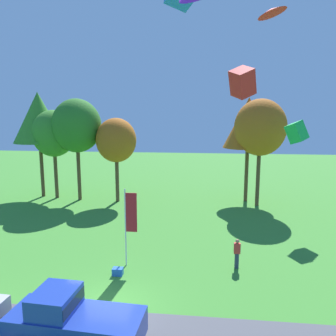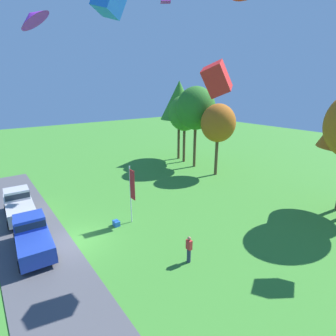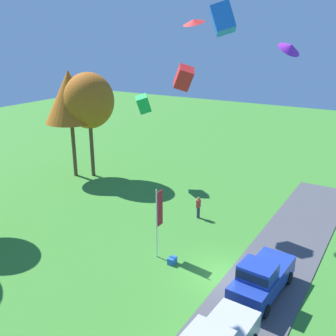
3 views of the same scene
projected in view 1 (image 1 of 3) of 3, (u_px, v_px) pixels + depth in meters
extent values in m
plane|color=#3D842D|center=(106.00, 310.00, 14.64)|extent=(120.00, 120.00, 0.00)
cube|color=#1E389E|center=(76.00, 325.00, 12.15)|extent=(5.12, 2.23, 1.00)
cube|color=#1E389E|center=(55.00, 301.00, 12.15)|extent=(1.61, 1.86, 0.80)
cube|color=#19232D|center=(55.00, 301.00, 12.15)|extent=(1.64, 1.82, 0.44)
cylinder|color=black|center=(48.00, 318.00, 13.41)|extent=(0.69, 0.28, 0.68)
cylinder|color=black|center=(128.00, 327.00, 12.82)|extent=(0.69, 0.28, 0.68)
cylinder|color=#2D334C|center=(237.00, 261.00, 18.55)|extent=(0.24, 0.24, 0.88)
cube|color=red|center=(237.00, 248.00, 18.43)|extent=(0.36, 0.22, 0.60)
sphere|color=#9E7051|center=(237.00, 241.00, 18.36)|extent=(0.22, 0.22, 0.22)
cylinder|color=brown|center=(42.00, 170.00, 34.37)|extent=(0.36, 0.36, 5.72)
cone|color=#387F28|center=(39.00, 117.00, 33.48)|extent=(5.15, 5.15, 5.15)
cylinder|color=brown|center=(56.00, 175.00, 33.84)|extent=(0.36, 0.36, 4.77)
ellipsoid|color=#387F28|center=(54.00, 133.00, 33.13)|extent=(4.29, 4.29, 4.72)
cylinder|color=brown|center=(79.00, 174.00, 33.07)|extent=(0.36, 0.36, 5.34)
ellipsoid|color=#2D7023|center=(77.00, 126.00, 32.28)|extent=(4.81, 4.81, 5.29)
cylinder|color=brown|center=(117.00, 180.00, 32.50)|extent=(0.36, 0.36, 4.36)
ellipsoid|color=#B25B19|center=(116.00, 140.00, 31.86)|extent=(3.93, 3.93, 4.32)
cylinder|color=brown|center=(246.00, 175.00, 32.49)|extent=(0.36, 0.36, 5.39)
cone|color=#B25B19|center=(248.00, 123.00, 31.65)|extent=(4.85, 4.85, 4.85)
cylinder|color=brown|center=(258.00, 178.00, 30.90)|extent=(0.36, 0.36, 5.29)
ellipsoid|color=#B25B19|center=(260.00, 127.00, 30.12)|extent=(4.76, 4.76, 5.23)
cylinder|color=silver|center=(126.00, 228.00, 18.61)|extent=(0.08, 0.08, 4.53)
cube|color=red|center=(131.00, 213.00, 18.42)|extent=(0.64, 0.04, 2.27)
cube|color=blue|center=(118.00, 272.00, 17.77)|extent=(0.56, 0.40, 0.40)
cone|color=red|center=(272.00, 11.00, 17.65)|extent=(1.89, 1.88, 0.75)
cube|color=red|center=(242.00, 82.00, 18.36)|extent=(1.68, 1.95, 2.00)
cube|color=green|center=(297.00, 132.00, 25.17)|extent=(1.93, 1.57, 1.94)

